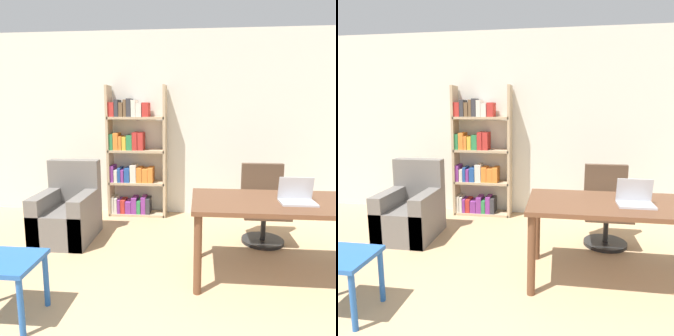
% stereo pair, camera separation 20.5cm
% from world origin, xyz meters
% --- Properties ---
extents(wall_back, '(8.00, 0.06, 2.70)m').
position_xyz_m(wall_back, '(0.00, 4.53, 1.35)').
color(wall_back, silver).
rests_on(wall_back, ground_plane).
extents(desk, '(1.78, 0.82, 0.76)m').
position_xyz_m(desk, '(0.77, 2.59, 0.66)').
color(desk, brown).
rests_on(desk, ground_plane).
extents(laptop, '(0.30, 0.22, 0.23)m').
position_xyz_m(laptop, '(0.82, 2.54, 0.81)').
color(laptop, '#B2B2B7').
rests_on(laptop, desk).
extents(office_chair, '(0.52, 0.52, 0.93)m').
position_xyz_m(office_chair, '(0.72, 3.50, 0.43)').
color(office_chair, black).
rests_on(office_chair, ground_plane).
extents(side_table_blue, '(0.53, 0.45, 0.48)m').
position_xyz_m(side_table_blue, '(-1.50, 1.76, 0.39)').
color(side_table_blue, '#2356A3').
rests_on(side_table_blue, ground_plane).
extents(armchair, '(0.65, 0.79, 0.94)m').
position_xyz_m(armchair, '(-1.65, 3.35, 0.30)').
color(armchair, '#66605B').
rests_on(armchair, ground_plane).
extents(bookshelf, '(0.86, 0.28, 1.92)m').
position_xyz_m(bookshelf, '(-1.03, 4.34, 0.85)').
color(bookshelf, tan).
rests_on(bookshelf, ground_plane).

